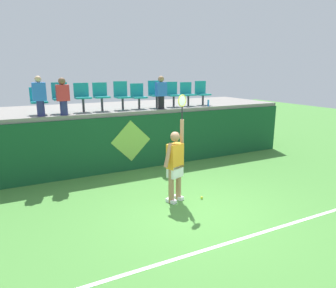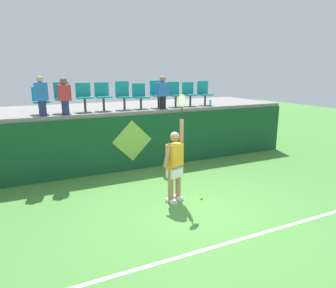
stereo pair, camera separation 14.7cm
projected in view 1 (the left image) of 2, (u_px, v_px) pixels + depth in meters
name	position (u px, v px, depth m)	size (l,w,h in m)	color
ground_plane	(196.00, 211.00, 6.78)	(40.00, 40.00, 0.00)	#478438
court_back_wall	(138.00, 142.00, 9.56)	(11.33, 0.20, 1.69)	#144C28
spectator_platform	(121.00, 108.00, 10.68)	(11.33, 3.17, 0.12)	gray
court_baseline_stripe	(236.00, 240.00, 5.59)	(10.20, 0.08, 0.01)	white
tennis_player	(175.00, 163.00, 7.08)	(0.72, 0.38, 2.50)	white
tennis_ball	(202.00, 198.00, 7.40)	(0.07, 0.07, 0.07)	#D1E533
water_bottle	(208.00, 103.00, 10.59)	(0.06, 0.06, 0.23)	#338CE5
stadium_chair_0	(39.00, 100.00, 8.57)	(0.44, 0.42, 0.75)	#38383D
stadium_chair_1	(60.00, 96.00, 8.82)	(0.44, 0.42, 0.87)	#38383D
stadium_chair_2	(82.00, 95.00, 9.09)	(0.44, 0.42, 0.85)	#38383D
stadium_chair_3	(101.00, 95.00, 9.34)	(0.44, 0.42, 0.85)	#38383D
stadium_chair_4	(122.00, 94.00, 9.63)	(0.44, 0.42, 0.88)	#38383D
stadium_chair_5	(138.00, 95.00, 9.88)	(0.44, 0.42, 0.80)	#38383D
stadium_chair_6	(156.00, 93.00, 10.15)	(0.44, 0.42, 0.88)	#38383D
stadium_chair_7	(173.00, 93.00, 10.43)	(0.44, 0.42, 0.83)	#38383D
stadium_chair_8	(187.00, 93.00, 10.68)	(0.44, 0.42, 0.81)	#38383D
stadium_chair_9	(202.00, 92.00, 10.95)	(0.44, 0.42, 0.84)	#38383D
spectator_0	(40.00, 96.00, 8.19)	(0.34, 0.20, 1.07)	navy
spectator_1	(161.00, 92.00, 9.78)	(0.34, 0.20, 1.04)	black
spectator_2	(63.00, 96.00, 8.40)	(0.34, 0.20, 1.02)	navy
wall_signage_mount	(132.00, 170.00, 9.55)	(1.27, 0.01, 1.57)	#144C28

